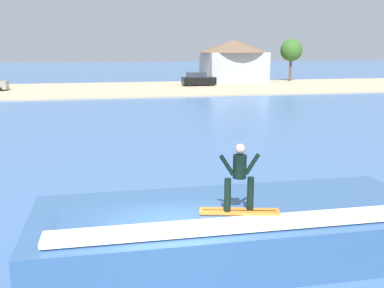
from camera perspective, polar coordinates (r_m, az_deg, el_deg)
ground_plane at (r=10.52m, az=-2.09°, el=-17.86°), size 260.00×260.00×0.00m
wave_crest at (r=11.75m, az=5.35°, el=-10.90°), size 10.16×3.88×1.38m
surfboard at (r=10.86m, az=6.10°, el=-8.59°), size 1.95×0.81×0.06m
surfer at (r=10.56m, az=6.11°, el=-3.82°), size 1.00×0.32×1.64m
shoreline_bank at (r=54.30m, az=-9.62°, el=6.94°), size 120.00×18.05×0.16m
car_far_shore at (r=57.41m, az=0.79°, el=8.29°), size 4.21×2.29×1.86m
house_gabled_white at (r=64.32m, az=5.30°, el=10.77°), size 10.07×10.07×5.93m
tree_short_bushy at (r=66.16m, az=12.61°, el=11.62°), size 3.13×3.13×6.06m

